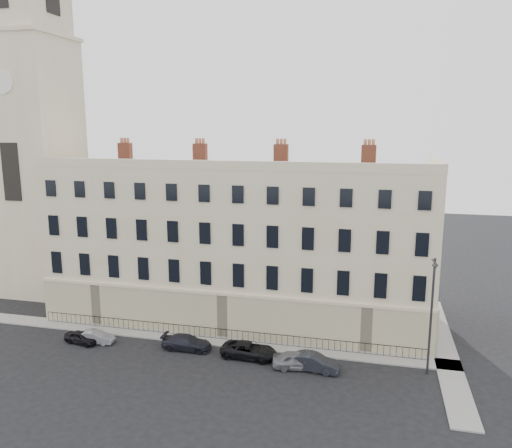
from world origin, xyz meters
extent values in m
plane|color=black|center=(0.00, 0.00, 0.00)|extent=(160.00, 160.00, 0.00)
cube|color=beige|center=(-6.00, 12.00, 7.50)|extent=(36.00, 12.00, 15.00)
cube|color=#BFB18F|center=(-6.00, 5.92, 2.00)|extent=(36.10, 0.18, 4.00)
cube|color=#BFB18F|center=(12.08, 12.00, 2.00)|extent=(0.18, 12.10, 4.00)
cube|color=beige|center=(-6.00, 6.15, 15.40)|extent=(36.00, 0.35, 0.80)
cube|color=beige|center=(11.85, 12.00, 15.40)|extent=(0.35, 12.00, 0.80)
cube|color=brown|center=(-18.00, 12.00, 16.00)|extent=(1.30, 0.70, 2.00)
cube|color=brown|center=(-10.00, 12.00, 16.00)|extent=(1.30, 0.70, 2.00)
cube|color=brown|center=(-2.00, 12.00, 16.00)|extent=(1.30, 0.70, 2.00)
cube|color=brown|center=(6.00, 12.00, 16.00)|extent=(1.30, 0.70, 2.00)
cube|color=beige|center=(-30.00, 14.00, 14.00)|extent=(8.00, 8.00, 28.00)
cylinder|color=white|center=(-30.00, 9.94, 23.00)|extent=(2.40, 0.14, 2.40)
cube|color=gray|center=(-10.00, 5.00, 0.06)|extent=(48.00, 2.00, 0.12)
cube|color=gray|center=(13.00, 8.00, 0.06)|extent=(2.00, 24.00, 0.12)
cube|color=black|center=(-6.00, 5.40, 1.02)|extent=(35.00, 0.04, 0.04)
cube|color=black|center=(-6.00, 5.40, 0.12)|extent=(35.00, 0.04, 0.04)
imported|color=black|center=(-17.59, 1.83, 0.54)|extent=(3.33, 1.77, 1.08)
imported|color=gray|center=(-16.48, 2.20, 0.55)|extent=(3.42, 1.47, 1.10)
imported|color=black|center=(-8.23, 2.89, 0.62)|extent=(4.30, 1.83, 1.24)
imported|color=black|center=(-2.73, 2.68, 0.63)|extent=(4.65, 2.31, 1.27)
imported|color=slate|center=(1.49, 1.74, 0.68)|extent=(4.18, 2.22, 1.35)
imported|color=black|center=(2.67, 1.73, 0.67)|extent=(4.18, 1.82, 1.34)
cylinder|color=#333338|center=(11.23, 3.24, 4.57)|extent=(0.18, 0.18, 9.15)
cylinder|color=#333338|center=(11.13, 2.45, 9.04)|extent=(0.33, 1.72, 0.11)
cube|color=#333338|center=(11.03, 1.65, 8.98)|extent=(0.28, 0.59, 0.14)
camera|label=1|loc=(6.88, -34.13, 18.59)|focal=35.00mm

